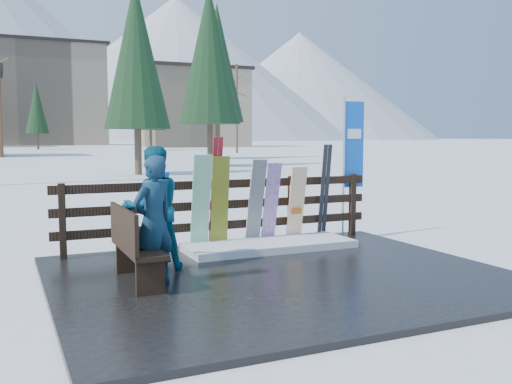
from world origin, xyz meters
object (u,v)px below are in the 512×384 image
snowboard_4 (256,202)px  snowboard_5 (296,204)px  snowboard_2 (220,203)px  snowboard_3 (271,204)px  snowboard_0 (159,213)px  person_back (153,209)px  snowboard_1 (201,203)px  rental_flag (351,150)px  person_front (153,221)px  bench (133,243)px

snowboard_4 → snowboard_5: size_ratio=1.12×
snowboard_2 → snowboard_3: bearing=0.0°
snowboard_3 → snowboard_5: snowboard_3 is taller
snowboard_0 → person_back: 1.13m
snowboard_1 → snowboard_5: 1.76m
rental_flag → person_back: size_ratio=1.51×
snowboard_3 → person_front: person_front is taller
snowboard_5 → person_back: size_ratio=0.78×
bench → snowboard_3: bearing=31.5°
snowboard_3 → snowboard_2: bearing=180.0°
snowboard_5 → rental_flag: 1.63m
snowboard_4 → rental_flag: bearing=7.4°
snowboard_0 → person_back: bearing=-108.5°
snowboard_0 → snowboard_1: snowboard_1 is taller
snowboard_4 → snowboard_3: bearing=0.0°
snowboard_3 → bench: bearing=-148.5°
person_back → snowboard_1: bearing=-135.3°
snowboard_2 → snowboard_5: (1.43, -0.00, -0.10)m
snowboard_3 → person_front: (-2.51, -1.86, 0.11)m
rental_flag → snowboard_3: bearing=-171.5°
snowboard_3 → rental_flag: 2.03m
snowboard_1 → snowboard_5: snowboard_1 is taller
snowboard_1 → person_back: (-1.05, -1.06, 0.08)m
snowboard_4 → person_back: 2.29m
snowboard_2 → snowboard_3: (0.94, 0.00, -0.06)m
snowboard_5 → snowboard_0: bearing=180.0°
bench → snowboard_1: size_ratio=0.95×
snowboard_1 → snowboard_2: size_ratio=1.03×
bench → snowboard_5: size_ratio=1.11×
snowboard_2 → bench: bearing=-137.1°
snowboard_2 → person_front: 2.44m
snowboard_1 → person_back: size_ratio=0.92×
snowboard_1 → person_front: size_ratio=0.98×
bench → person_back: bearing=55.8°
snowboard_1 → snowboard_2: bearing=0.0°
bench → rental_flag: size_ratio=0.58×
snowboard_0 → person_front: (-0.55, -1.86, 0.16)m
person_front → snowboard_0: bearing=-132.9°
bench → snowboard_3: snowboard_3 is taller
bench → snowboard_5: bearing=27.4°
bench → snowboard_5: snowboard_5 is taller
snowboard_1 → snowboard_5: (1.76, 0.00, -0.12)m
bench → snowboard_4: (2.45, 1.68, 0.22)m
snowboard_0 → snowboard_3: 1.97m
snowboard_2 → rental_flag: size_ratio=0.59×
snowboard_2 → snowboard_0: bearing=180.0°
snowboard_3 → snowboard_5: 0.50m
snowboard_2 → person_front: size_ratio=0.95×
bench → person_front: size_ratio=0.92×
snowboard_1 → snowboard_3: 1.27m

